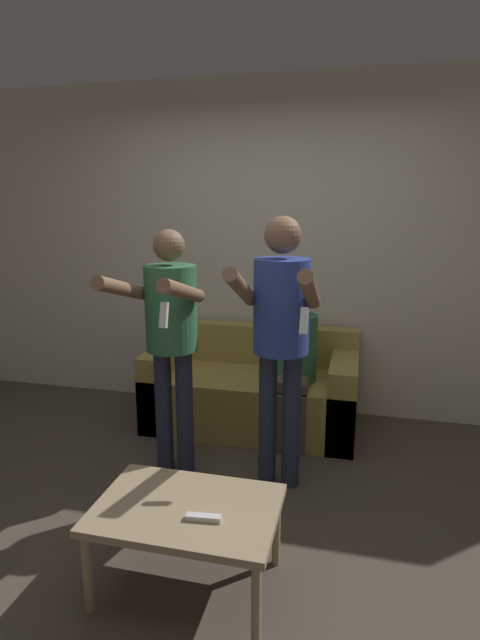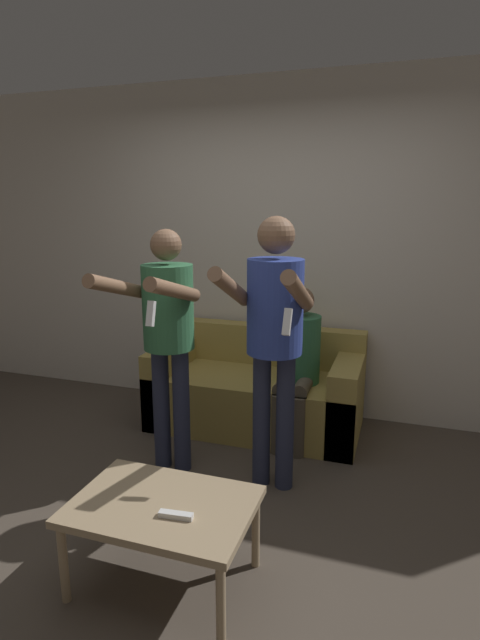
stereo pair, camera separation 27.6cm
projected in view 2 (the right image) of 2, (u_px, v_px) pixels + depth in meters
The scene contains 8 objects.
ground_plane at pixel (192, 529), 2.71m from camera, with size 14.00×14.00×0.00m, color #4C4238.
wall_back at pixel (278, 251), 4.08m from camera, with size 6.40×0.06×2.70m.
couch at pixel (257, 392), 3.95m from camera, with size 1.61×0.77×0.75m.
person_standing_left at pixel (167, 325), 3.12m from camera, with size 0.44×0.74×1.58m.
person_standing_right at pixel (274, 324), 2.90m from camera, with size 0.45×0.69×1.66m.
person_seated at pixel (298, 359), 3.63m from camera, with size 0.30×0.53×1.15m.
coffee_table at pixel (163, 511), 2.25m from camera, with size 0.82×0.56×0.42m.
remote_on_table at pixel (176, 515), 2.13m from camera, with size 0.15×0.05×0.02m.
Camera 2 is at (1.00, -2.18, 1.72)m, focal length 28.00 mm.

